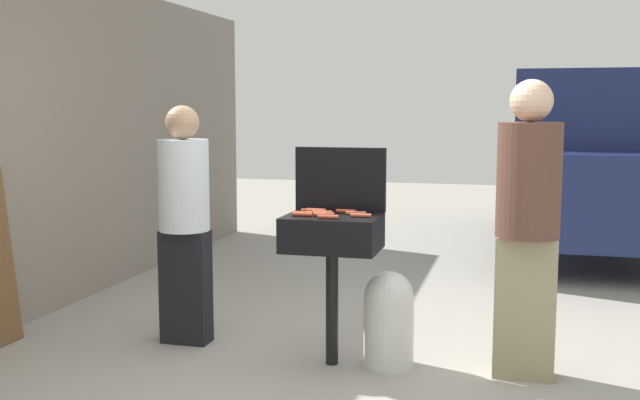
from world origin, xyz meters
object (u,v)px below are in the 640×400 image
hot_dog_10 (346,211)px  person_left (184,216)px  hot_dog_2 (356,213)px  hot_dog_5 (317,213)px  parked_minivan (593,161)px  hot_dog_3 (302,215)px  hot_dog_1 (322,212)px  hot_dog_6 (316,210)px  hot_dog_4 (361,215)px  hot_dog_9 (324,215)px  propane_tank (389,317)px  hot_dog_7 (302,213)px  bbq_grill (332,239)px  hot_dog_8 (311,211)px  hot_dog_0 (328,217)px  person_right (528,218)px

hot_dog_10 → person_left: 1.16m
hot_dog_2 → person_left: bearing=174.5°
hot_dog_5 → parked_minivan: (2.04, 4.64, 0.05)m
hot_dog_3 → hot_dog_5: 0.11m
hot_dog_1 → hot_dog_6: 0.10m
hot_dog_4 → hot_dog_9: 0.23m
parked_minivan → hot_dog_4: bearing=69.1°
hot_dog_2 → propane_tank: bearing=-4.0°
hot_dog_7 → hot_dog_6: bearing=71.9°
bbq_grill → person_left: size_ratio=0.58×
hot_dog_5 → hot_dog_8: (-0.06, 0.09, 0.00)m
hot_dog_6 → hot_dog_2: bearing=-13.1°
hot_dog_0 → hot_dog_10: size_ratio=1.00×
parked_minivan → hot_dog_2: bearing=68.2°
hot_dog_7 → person_right: size_ratio=0.07×
hot_dog_0 → person_left: (-1.11, 0.32, -0.08)m
hot_dog_5 → hot_dog_6: bearing=107.7°
bbq_grill → hot_dog_4: 0.25m
hot_dog_9 → parked_minivan: size_ratio=0.03×
bbq_grill → hot_dog_3: 0.25m
hot_dog_1 → hot_dog_8: 0.10m
hot_dog_6 → person_left: person_left is taller
hot_dog_0 → hot_dog_5: 0.18m
hot_dog_8 → hot_dog_6: bearing=50.5°
hot_dog_7 → hot_dog_9: 0.15m
hot_dog_4 → hot_dog_8: size_ratio=1.00×
hot_dog_5 → person_right: 1.29m
hot_dog_0 → propane_tank: size_ratio=0.21×
person_left → hot_dog_0: bearing=-26.5°
bbq_grill → hot_dog_7: hot_dog_7 is taller
hot_dog_6 → parked_minivan: parked_minivan is taller
hot_dog_0 → propane_tank: (0.35, 0.19, -0.66)m
hot_dog_2 → hot_dog_6: 0.29m
hot_dog_0 → person_right: bearing=10.7°
hot_dog_7 → hot_dog_8: bearing=78.6°
propane_tank → person_right: size_ratio=0.34×
hot_dog_1 → parked_minivan: bearing=66.4°
hot_dog_6 → propane_tank: size_ratio=0.21×
hot_dog_8 → propane_tank: 0.84m
hot_dog_4 → hot_dog_6: 0.37m
hot_dog_5 → hot_dog_10: (0.16, 0.13, 0.00)m
hot_dog_4 → parked_minivan: 4.99m
hot_dog_3 → hot_dog_8: (0.01, 0.18, 0.00)m
hot_dog_8 → person_left: (-0.94, 0.08, -0.08)m
hot_dog_1 → person_left: size_ratio=0.08×
hot_dog_9 → bbq_grill: bearing=50.0°
hot_dog_4 → hot_dog_10: 0.21m
hot_dog_7 → hot_dog_8: (0.02, 0.12, 0.00)m
hot_dog_0 → hot_dog_7: 0.23m
hot_dog_0 → hot_dog_2: size_ratio=1.00×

